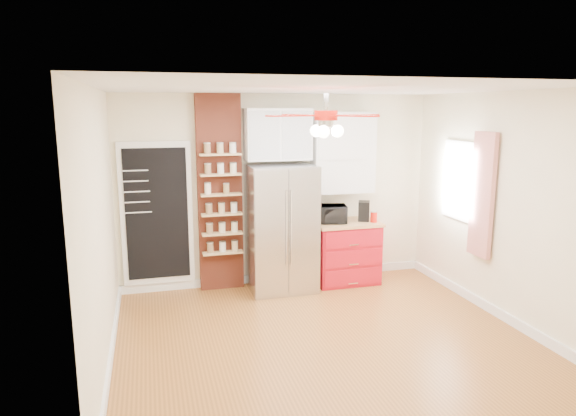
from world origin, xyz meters
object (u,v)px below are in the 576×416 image
object	(u,v)px
ceiling_fan	(326,116)
canister_left	(374,217)
red_cabinet	(345,252)
pantry_jar_oats	(208,189)
coffee_maker	(364,211)
toaster_oven	(330,214)
fridge	(281,228)

from	to	relation	value
ceiling_fan	canister_left	distance (m)	2.48
red_cabinet	pantry_jar_oats	size ratio (longest dim) A/B	6.61
ceiling_fan	pantry_jar_oats	bearing A→B (deg)	119.88
coffee_maker	pantry_jar_oats	xyz separation A→B (m)	(-2.23, 0.10, 0.40)
red_cabinet	coffee_maker	distance (m)	0.65
toaster_oven	pantry_jar_oats	distance (m)	1.75
fridge	coffee_maker	xyz separation A→B (m)	(1.25, 0.06, 0.17)
ceiling_fan	canister_left	size ratio (longest dim) A/B	9.40
canister_left	pantry_jar_oats	size ratio (longest dim) A/B	1.05
coffee_maker	canister_left	size ratio (longest dim) A/B	1.89
red_cabinet	toaster_oven	size ratio (longest dim) A/B	2.06
coffee_maker	pantry_jar_oats	bearing A→B (deg)	-157.85
ceiling_fan	pantry_jar_oats	xyz separation A→B (m)	(-1.03, 1.79, -0.98)
red_cabinet	ceiling_fan	world-z (taller)	ceiling_fan
toaster_oven	coffee_maker	xyz separation A→B (m)	(0.53, 0.00, 0.01)
canister_left	pantry_jar_oats	bearing A→B (deg)	174.03
toaster_oven	canister_left	world-z (taller)	toaster_oven
fridge	pantry_jar_oats	xyz separation A→B (m)	(-0.98, 0.16, 0.57)
toaster_oven	canister_left	bearing A→B (deg)	-1.45
fridge	red_cabinet	bearing A→B (deg)	2.95
pantry_jar_oats	fridge	bearing A→B (deg)	-9.24
fridge	canister_left	bearing A→B (deg)	-3.56
toaster_oven	red_cabinet	bearing A→B (deg)	10.41
canister_left	pantry_jar_oats	world-z (taller)	pantry_jar_oats
ceiling_fan	toaster_oven	size ratio (longest dim) A/B	3.07
fridge	toaster_oven	size ratio (longest dim) A/B	3.84
red_cabinet	canister_left	size ratio (longest dim) A/B	6.31
fridge	pantry_jar_oats	world-z (taller)	fridge
ceiling_fan	toaster_oven	distance (m)	2.29
toaster_oven	coffee_maker	distance (m)	0.53
toaster_oven	fridge	bearing A→B (deg)	-164.96
coffee_maker	canister_left	xyz separation A→B (m)	(0.09, -0.14, -0.07)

